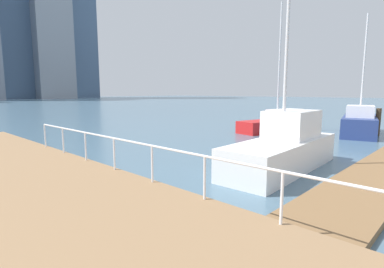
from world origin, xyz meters
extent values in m
plane|color=slate|center=(0.00, 20.00, 0.00)|extent=(300.00, 300.00, 0.00)
cube|color=olive|center=(4.15, 10.45, 0.09)|extent=(15.29, 2.00, 0.18)
cylinder|color=white|center=(-3.15, 10.78, 0.93)|extent=(0.06, 0.06, 1.05)
cylinder|color=white|center=(-3.15, 12.75, 0.93)|extent=(0.06, 0.06, 1.05)
cylinder|color=white|center=(-3.15, 14.71, 0.93)|extent=(0.06, 0.06, 1.05)
cylinder|color=white|center=(-3.15, 16.67, 0.93)|extent=(0.06, 0.06, 1.05)
cylinder|color=white|center=(-3.15, 18.64, 0.93)|extent=(0.06, 0.06, 1.05)
cylinder|color=white|center=(-3.15, 20.60, 0.93)|extent=(0.06, 0.06, 1.05)
cylinder|color=white|center=(-3.15, 22.57, 0.93)|extent=(0.06, 0.06, 1.05)
cylinder|color=#473826|center=(14.80, 12.92, 0.92)|extent=(0.32, 0.32, 1.84)
cylinder|color=#473826|center=(2.96, 14.57, 1.08)|extent=(0.34, 0.34, 2.15)
cube|color=navy|center=(14.53, 13.97, 0.63)|extent=(6.72, 3.48, 1.26)
cube|color=white|center=(13.86, 13.81, 1.65)|extent=(2.63, 2.11, 0.76)
cylinder|color=silver|center=(14.53, 13.97, 4.66)|extent=(0.12, 0.12, 6.80)
cube|color=red|center=(12.28, 18.99, 0.44)|extent=(7.20, 2.92, 0.87)
cube|color=white|center=(13.15, 18.83, 1.24)|extent=(3.12, 1.84, 0.74)
cylinder|color=silver|center=(12.28, 18.99, 5.09)|extent=(0.12, 0.12, 8.44)
cube|color=white|center=(2.06, 13.40, 0.57)|extent=(6.36, 2.22, 1.14)
cube|color=white|center=(2.83, 13.44, 1.68)|extent=(2.37, 1.65, 1.08)
cylinder|color=silver|center=(2.06, 13.40, 3.69)|extent=(0.12, 0.12, 5.10)
cube|color=slate|center=(30.31, 140.96, 34.53)|extent=(12.36, 7.12, 69.06)
cube|color=slate|center=(60.79, 147.56, 43.38)|extent=(13.34, 11.82, 86.77)
camera|label=1|loc=(-8.27, 8.27, 2.95)|focal=27.75mm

